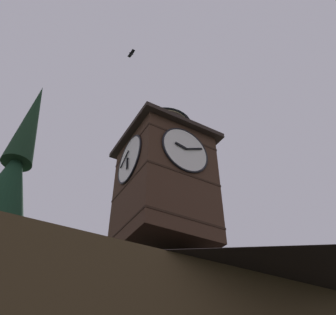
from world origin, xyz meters
name	(u,v)px	position (x,y,z in m)	size (l,w,h in m)	color
clock_tower	(164,176)	(0.56, -3.53, 11.97)	(4.60, 4.60, 8.88)	#422B1E
pine_tree_behind	(126,311)	(-0.78, -10.19, 7.15)	(5.00, 5.00, 18.24)	#473323
flying_bird_high	(131,54)	(3.19, -3.20, 20.15)	(0.28, 0.66, 0.15)	black
flying_bird_low	(144,117)	(1.16, -5.21, 17.39)	(0.28, 0.62, 0.13)	black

